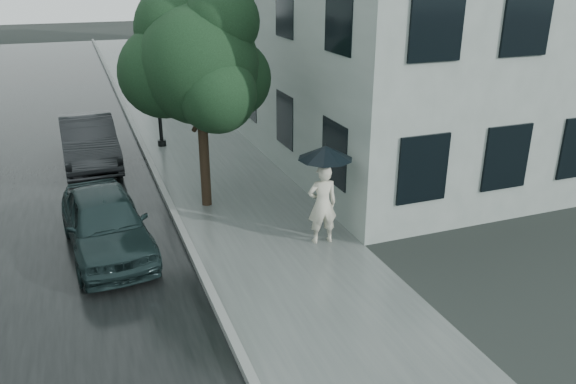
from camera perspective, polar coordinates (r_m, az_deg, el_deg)
name	(u,v)px	position (r m, az deg, el deg)	size (l,w,h in m)	color
ground	(305,299)	(10.34, 1.78, -10.84)	(120.00, 120.00, 0.00)	black
sidewalk	(187,131)	(21.10, -10.19, 6.16)	(3.50, 60.00, 0.01)	slate
kerb_near	(136,134)	(20.84, -15.14, 5.75)	(0.15, 60.00, 0.15)	slate
asphalt_road	(30,146)	(20.85, -24.70, 4.29)	(6.85, 60.00, 0.00)	black
pedestrian	(322,204)	(11.98, 3.51, -1.25)	(0.65, 0.42, 1.77)	beige
umbrella	(325,152)	(11.57, 3.81, 4.04)	(1.30, 1.30, 1.30)	black
street_tree	(198,62)	(13.50, -9.15, 12.91)	(3.63, 3.30, 5.32)	#332619
lamp_post	(149,54)	(18.79, -13.90, 13.46)	(0.84, 0.39, 5.33)	black
car_near	(106,222)	(12.24, -18.03, -2.96)	(1.57, 3.90, 1.33)	#182829
car_far	(89,141)	(18.01, -19.58, 4.91)	(1.52, 4.36, 1.44)	black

